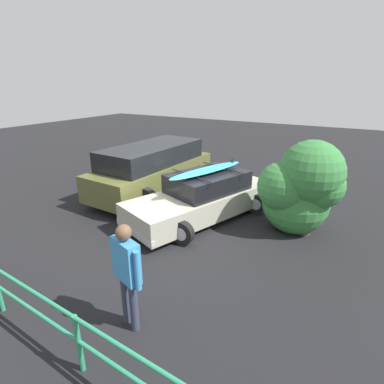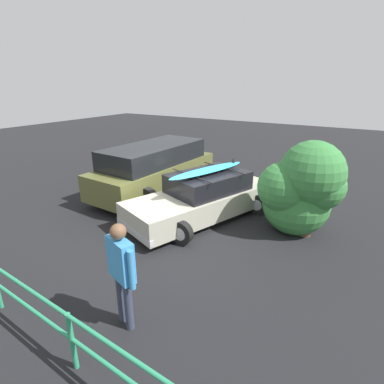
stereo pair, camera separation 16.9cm
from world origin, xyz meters
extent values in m
cube|color=black|center=(0.00, 0.00, -0.01)|extent=(44.00, 44.00, 0.02)
cube|color=silver|center=(0.64, -0.71, 0.00)|extent=(0.12, 3.64, 0.00)
cube|color=#B7B29E|center=(-0.54, -0.71, 0.46)|extent=(3.00, 4.74, 0.60)
cube|color=black|center=(-0.60, -0.88, 1.02)|extent=(2.04, 2.49, 0.51)
cube|color=silver|center=(0.20, 1.34, 0.28)|extent=(1.55, 0.64, 0.14)
cube|color=silver|center=(-1.29, -2.77, 0.28)|extent=(1.55, 0.64, 0.14)
cylinder|color=black|center=(-0.84, 0.86, 0.29)|extent=(0.59, 0.18, 0.59)
cylinder|color=#B7B7BC|center=(-0.84, 0.86, 0.29)|extent=(0.32, 0.19, 0.32)
cylinder|color=black|center=(0.69, 0.31, 0.29)|extent=(0.59, 0.18, 0.59)
cylinder|color=#B7B7BC|center=(0.69, 0.31, 0.29)|extent=(0.32, 0.19, 0.32)
cylinder|color=black|center=(-1.77, -1.74, 0.29)|extent=(0.59, 0.18, 0.59)
cylinder|color=#B7B7BC|center=(-1.77, -1.74, 0.29)|extent=(0.32, 0.19, 0.32)
cylinder|color=black|center=(-0.25, -2.29, 0.29)|extent=(0.59, 0.18, 0.59)
cylinder|color=#B7B7BC|center=(-0.25, -2.29, 0.29)|extent=(0.32, 0.19, 0.32)
cylinder|color=black|center=(-0.40, -0.33, 1.31)|extent=(1.57, 0.59, 0.03)
cylinder|color=black|center=(-0.80, -1.44, 1.31)|extent=(1.57, 0.59, 0.03)
ellipsoid|color=#33B7D6|center=(-0.61, -0.82, 1.37)|extent=(1.24, 2.65, 0.09)
cone|color=black|center=(-0.93, -1.82, 1.49)|extent=(0.10, 0.10, 0.14)
cube|color=brown|center=(1.83, -1.59, 0.66)|extent=(2.02, 4.79, 0.82)
cube|color=black|center=(1.83, -1.59, 1.38)|extent=(1.83, 3.75, 0.61)
cylinder|color=black|center=(1.69, -4.04, 0.76)|extent=(0.71, 0.22, 0.70)
cylinder|color=black|center=(1.00, -0.13, 0.39)|extent=(0.78, 0.22, 0.78)
cylinder|color=#B7B7BC|center=(1.00, -0.13, 0.39)|extent=(0.43, 0.23, 0.43)
cylinder|color=black|center=(2.81, -0.23, 0.39)|extent=(0.78, 0.22, 0.78)
cylinder|color=#B7B7BC|center=(2.81, -0.23, 0.39)|extent=(0.43, 0.23, 0.43)
cylinder|color=black|center=(0.84, -2.95, 0.39)|extent=(0.78, 0.22, 0.78)
cylinder|color=#B7B7BC|center=(0.84, -2.95, 0.39)|extent=(0.43, 0.23, 0.43)
cylinder|color=black|center=(2.66, -3.05, 0.39)|extent=(0.78, 0.22, 0.78)
cylinder|color=#B7B7BC|center=(2.66, -3.05, 0.39)|extent=(0.43, 0.23, 0.43)
cylinder|color=#33384C|center=(-1.57, 3.45, 0.43)|extent=(0.13, 0.13, 0.87)
cylinder|color=#33384C|center=(-1.35, 3.38, 0.43)|extent=(0.13, 0.13, 0.87)
cube|color=#3D8ED1|center=(-1.46, 3.42, 1.19)|extent=(0.54, 0.34, 0.65)
sphere|color=brown|center=(-1.46, 3.42, 1.65)|extent=(0.23, 0.23, 0.23)
cylinder|color=#3D8ED1|center=(-1.74, 3.51, 1.17)|extent=(0.09, 0.09, 0.61)
cylinder|color=#3D8ED1|center=(-1.18, 3.33, 1.17)|extent=(0.09, 0.09, 0.61)
cylinder|color=#2D9366|center=(-1.42, 4.35, 0.45)|extent=(0.07, 0.07, 0.91)
cylinder|color=#2D9366|center=(-1.42, 4.35, 0.88)|extent=(8.21, 0.47, 0.06)
cylinder|color=#2D9366|center=(-1.42, 4.35, 0.50)|extent=(8.21, 0.47, 0.06)
cylinder|color=brown|center=(-3.25, -1.12, 0.25)|extent=(0.30, 0.30, 0.50)
sphere|color=#387F3D|center=(-2.92, -1.28, 0.76)|extent=(1.68, 1.68, 1.68)
sphere|color=#387F3D|center=(-3.46, -1.14, 1.33)|extent=(1.11, 1.11, 1.11)
sphere|color=#387F3D|center=(-2.65, -0.87, 1.24)|extent=(1.22, 1.22, 1.22)
sphere|color=#387F3D|center=(-3.22, -1.12, 1.62)|extent=(1.53, 1.53, 1.53)
camera|label=1|loc=(-4.14, 6.17, 3.63)|focal=28.00mm
camera|label=2|loc=(-4.29, 6.09, 3.63)|focal=28.00mm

